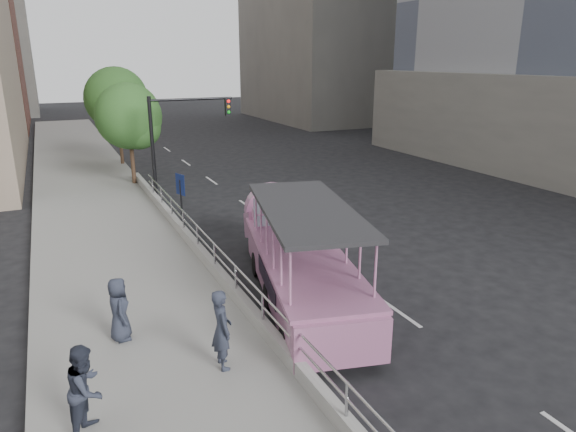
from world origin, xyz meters
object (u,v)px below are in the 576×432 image
object	(u,v)px
car	(329,214)
street_tree_near	(131,119)
parking_sign	(181,197)
pedestrian_mid	(86,389)
pedestrian_near	(222,329)
traffic_signal	(176,131)
pedestrian_far	(119,309)
street_tree_far	(118,101)
duck_boat	(296,257)

from	to	relation	value
car	street_tree_near	bearing A→B (deg)	115.09
parking_sign	pedestrian_mid	bearing A→B (deg)	-112.22
pedestrian_near	traffic_signal	xyz separation A→B (m)	(2.80, 15.50, 2.27)
pedestrian_near	pedestrian_far	bearing A→B (deg)	41.86
car	pedestrian_far	size ratio (longest dim) A/B	2.25
car	traffic_signal	xyz separation A→B (m)	(-4.67, 7.11, 2.88)
car	street_tree_far	distance (m)	18.00
street_tree_far	traffic_signal	bearing A→B (deg)	-81.57
duck_boat	car	bearing A→B (deg)	51.41
traffic_signal	pedestrian_near	bearing A→B (deg)	-100.24
pedestrian_mid	pedestrian_far	xyz separation A→B (m)	(0.98, 3.12, -0.08)
pedestrian_mid	street_tree_near	bearing A→B (deg)	13.90
car	pedestrian_mid	world-z (taller)	pedestrian_mid
pedestrian_mid	parking_sign	world-z (taller)	parking_sign
car	street_tree_near	world-z (taller)	street_tree_near
duck_boat	traffic_signal	world-z (taller)	traffic_signal
parking_sign	street_tree_far	distance (m)	15.28
car	pedestrian_far	xyz separation A→B (m)	(-9.36, -6.21, 0.49)
duck_boat	parking_sign	bearing A→B (deg)	106.23
car	pedestrian_near	distance (m)	11.26
car	parking_sign	world-z (taller)	parking_sign
duck_boat	pedestrian_near	bearing A→B (deg)	-135.77
duck_boat	street_tree_near	size ratio (longest dim) A/B	1.66
pedestrian_far	pedestrian_mid	bearing A→B (deg)	160.98
pedestrian_near	parking_sign	size ratio (longest dim) A/B	0.72
pedestrian_far	street_tree_near	bearing A→B (deg)	-12.10
traffic_signal	street_tree_near	bearing A→B (deg)	114.98
parking_sign	street_tree_near	world-z (taller)	street_tree_near
car	parking_sign	xyz separation A→B (m)	(-5.92, 1.49, 1.02)
duck_boat	pedestrian_far	xyz separation A→B (m)	(-5.35, -1.18, -0.04)
pedestrian_mid	pedestrian_far	world-z (taller)	pedestrian_mid
traffic_signal	pedestrian_far	bearing A→B (deg)	-109.40
pedestrian_mid	traffic_signal	bearing A→B (deg)	6.46
pedestrian_far	pedestrian_near	bearing A→B (deg)	-140.74
pedestrian_far	traffic_signal	distance (m)	14.32
pedestrian_far	street_tree_far	bearing A→B (deg)	-9.87
pedestrian_mid	street_tree_far	xyz separation A→B (m)	(4.27, 25.86, 3.12)
duck_boat	parking_sign	distance (m)	6.81
car	duck_boat	bearing A→B (deg)	-134.25
duck_boat	pedestrian_far	distance (m)	5.47
duck_boat	traffic_signal	distance (m)	12.38
duck_boat	pedestrian_mid	bearing A→B (deg)	-145.80
pedestrian_near	pedestrian_far	size ratio (longest dim) A/B	1.16
duck_boat	pedestrian_far	size ratio (longest dim) A/B	5.93
car	parking_sign	size ratio (longest dim) A/B	1.40
car	street_tree_far	size ratio (longest dim) A/B	0.56
pedestrian_near	traffic_signal	bearing A→B (deg)	-9.27
pedestrian_near	traffic_signal	world-z (taller)	traffic_signal
duck_boat	street_tree_far	xyz separation A→B (m)	(-2.05, 21.57, 3.17)
pedestrian_mid	street_tree_far	size ratio (longest dim) A/B	0.27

